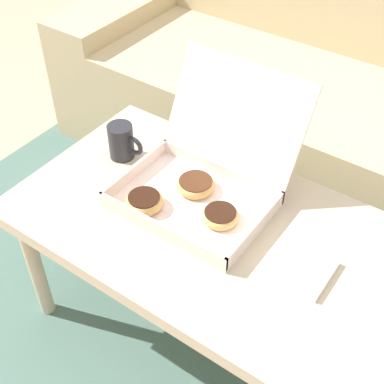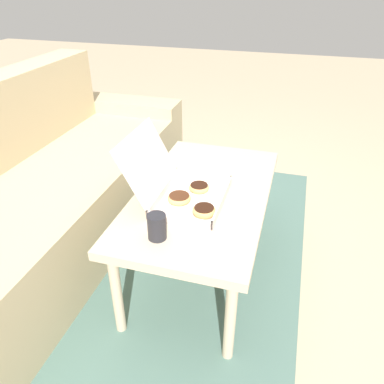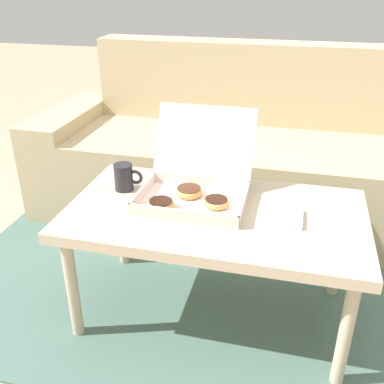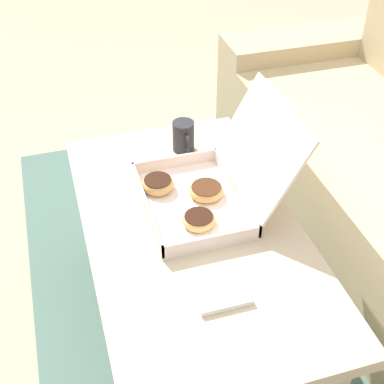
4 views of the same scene
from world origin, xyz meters
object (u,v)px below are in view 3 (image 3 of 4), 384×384
couch (246,160)px  pastry_box (193,184)px  coffee_table (215,222)px  coffee_mug (125,177)px

couch → pastry_box: 0.87m
coffee_table → coffee_mug: 0.40m
couch → coffee_mug: bearing=-114.6°
pastry_box → couch: bearing=83.2°
coffee_table → coffee_mug: coffee_mug is taller
coffee_table → pastry_box: (-0.10, 0.07, 0.11)m
pastry_box → coffee_mug: pastry_box is taller
coffee_mug → couch: bearing=65.4°
coffee_table → pastry_box: 0.16m
couch → coffee_mug: couch is taller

